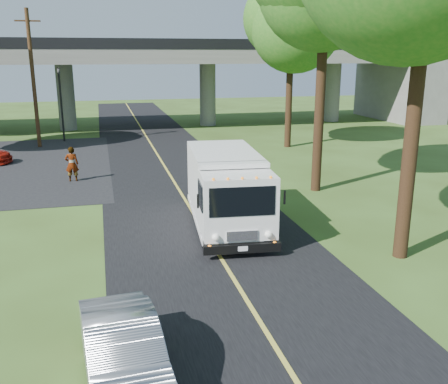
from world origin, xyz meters
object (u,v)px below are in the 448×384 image
object	(u,v)px
pedestrian	(72,164)
step_van	(226,188)
traffic_signal	(61,97)
tree_right_far	(296,19)
utility_pole	(33,78)
silver_sedan	(124,355)

from	to	relation	value
pedestrian	step_van	bearing A→B (deg)	125.42
traffic_signal	tree_right_far	distance (m)	17.18
utility_pole	tree_right_far	distance (m)	17.61
traffic_signal	silver_sedan	size ratio (longest dim) A/B	1.30
silver_sedan	pedestrian	size ratio (longest dim) A/B	2.29
tree_right_far	utility_pole	bearing A→B (deg)	166.00
traffic_signal	step_van	world-z (taller)	traffic_signal
tree_right_far	step_van	xyz separation A→B (m)	(-8.29, -14.76, -6.83)
traffic_signal	step_van	xyz separation A→B (m)	(6.91, -20.93, -1.73)
utility_pole	pedestrian	bearing A→B (deg)	-75.98
traffic_signal	utility_pole	world-z (taller)	utility_pole
utility_pole	step_van	size ratio (longest dim) A/B	1.36
utility_pole	tree_right_far	world-z (taller)	tree_right_far
traffic_signal	pedestrian	xyz separation A→B (m)	(1.14, -12.55, -2.32)
step_van	pedestrian	xyz separation A→B (m)	(-5.78, 8.38, -0.60)
traffic_signal	utility_pole	distance (m)	2.86
step_van	pedestrian	distance (m)	10.19
tree_right_far	pedestrian	distance (m)	17.14
silver_sedan	step_van	bearing A→B (deg)	58.76
utility_pole	pedestrian	distance (m)	11.49
traffic_signal	utility_pole	size ratio (longest dim) A/B	0.58
silver_sedan	pedestrian	bearing A→B (deg)	90.40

